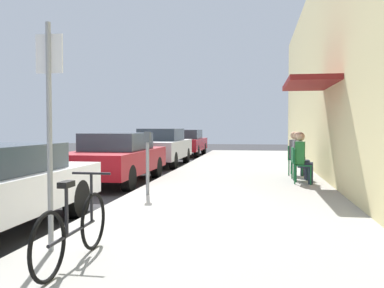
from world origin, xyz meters
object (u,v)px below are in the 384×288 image
object	(u,v)px
seated_patron_2	(296,152)
street_sign	(49,118)
parked_car_3	(186,142)
cafe_chair_1	(297,161)
parked_car_1	(116,157)
seated_patron_0	(303,156)
parked_car_2	(161,146)
bicycle_0	(74,229)
cafe_chair_2	(294,158)
seated_patron_1	(300,154)
cafe_chair_0	(300,163)
parking_meter	(148,158)

from	to	relation	value
seated_patron_2	street_sign	bearing A→B (deg)	-113.07
parked_car_3	street_sign	xyz separation A→B (m)	(1.50, -17.47, 0.92)
seated_patron_2	cafe_chair_1	bearing A→B (deg)	-93.25
parked_car_1	seated_patron_0	size ratio (longest dim) A/B	3.41
parked_car_2	bicycle_0	bearing A→B (deg)	-80.81
cafe_chair_2	seated_patron_2	world-z (taller)	seated_patron_2
seated_patron_0	cafe_chair_2	world-z (taller)	seated_patron_0
parked_car_1	bicycle_0	xyz separation A→B (m)	(1.96, -6.84, -0.24)
parked_car_2	bicycle_0	distance (m)	12.26
street_sign	parked_car_3	bearing A→B (deg)	94.91
bicycle_0	cafe_chair_1	bearing A→B (deg)	68.44
street_sign	seated_patron_2	world-z (taller)	street_sign
parked_car_3	cafe_chair_1	distance (m)	11.53
bicycle_0	seated_patron_0	xyz separation A→B (m)	(2.99, 6.66, 0.34)
street_sign	bicycle_0	xyz separation A→B (m)	(0.46, -0.39, -1.16)
parked_car_2	seated_patron_1	distance (m)	6.81
street_sign	seated_patron_0	size ratio (longest dim) A/B	2.02
parked_car_2	seated_patron_2	bearing A→B (deg)	-36.16
street_sign	cafe_chair_2	size ratio (longest dim) A/B	2.99
parked_car_2	parked_car_3	world-z (taller)	parked_car_2
parked_car_1	seated_patron_1	distance (m)	4.98
bicycle_0	cafe_chair_0	world-z (taller)	bicycle_0
parked_car_2	bicycle_0	size ratio (longest dim) A/B	2.57
seated_patron_1	cafe_chair_2	size ratio (longest dim) A/B	1.48
parked_car_1	seated_patron_0	bearing A→B (deg)	-2.06
cafe_chair_1	cafe_chair_2	xyz separation A→B (m)	(0.00, 1.08, 0.00)
seated_patron_1	parking_meter	bearing A→B (deg)	-138.38
parked_car_3	cafe_chair_2	size ratio (longest dim) A/B	5.06
parked_car_1	cafe_chair_2	bearing A→B (deg)	18.77
bicycle_0	cafe_chair_1	xyz separation A→B (m)	(2.93, 7.42, 0.14)
parked_car_1	seated_patron_2	distance (m)	5.22
street_sign	seated_patron_0	world-z (taller)	street_sign
seated_patron_0	cafe_chair_1	xyz separation A→B (m)	(-0.06, 0.76, -0.19)
seated_patron_1	cafe_chair_2	xyz separation A→B (m)	(-0.06, 1.08, -0.19)
cafe_chair_0	bicycle_0	bearing A→B (deg)	-113.73
parked_car_2	seated_patron_0	world-z (taller)	parked_car_2
bicycle_0	seated_patron_1	bearing A→B (deg)	68.05
cafe_chair_0	seated_patron_2	world-z (taller)	seated_patron_2
seated_patron_2	parking_meter	bearing A→B (deg)	-129.77
cafe_chair_0	cafe_chair_1	xyz separation A→B (m)	(-0.00, 0.75, 0.00)
parked_car_3	cafe_chair_1	size ratio (longest dim) A/B	5.06
parked_car_2	parking_meter	xyz separation A→B (m)	(1.55, -7.70, 0.12)
parking_meter	cafe_chair_0	bearing A→B (deg)	34.19
parked_car_3	bicycle_0	xyz separation A→B (m)	(1.96, -17.86, -0.24)
street_sign	bicycle_0	world-z (taller)	street_sign
seated_patron_1	seated_patron_2	size ratio (longest dim) A/B	1.00
cafe_chair_0	cafe_chair_2	world-z (taller)	same
cafe_chair_1	cafe_chair_2	world-z (taller)	same
cafe_chair_0	seated_patron_2	distance (m)	1.83
street_sign	bicycle_0	size ratio (longest dim) A/B	1.52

